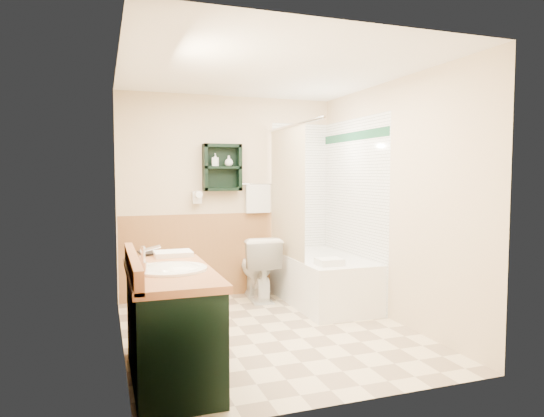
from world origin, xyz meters
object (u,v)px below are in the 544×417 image
(hair_dryer, at_px, (197,197))
(toilet, at_px, (258,268))
(vanity_book, at_px, (139,241))
(soap_bottle_b, at_px, (229,162))
(vanity, at_px, (171,325))
(bathtub, at_px, (323,280))
(soap_bottle_a, at_px, (215,163))
(wall_shelf, at_px, (222,167))

(hair_dryer, bearing_deg, toilet, -19.07)
(hair_dryer, xyz_separation_m, vanity_book, (-0.76, -1.43, -0.30))
(soap_bottle_b, bearing_deg, toilet, -34.56)
(vanity, relative_size, toilet, 1.65)
(bathtub, relative_size, soap_bottle_b, 11.98)
(toilet, bearing_deg, soap_bottle_a, -19.52)
(vanity, xyz_separation_m, vanity_book, (-0.17, 0.74, 0.51))
(vanity, xyz_separation_m, bathtub, (1.92, 1.52, -0.13))
(soap_bottle_a, relative_size, soap_bottle_b, 1.19)
(vanity, height_order, toilet, vanity)
(wall_shelf, relative_size, soap_bottle_b, 4.39)
(toilet, distance_m, vanity_book, 1.94)
(bathtub, distance_m, vanity_book, 2.32)
(wall_shelf, relative_size, bathtub, 0.37)
(bathtub, height_order, vanity_book, vanity_book)
(toilet, height_order, soap_bottle_a, soap_bottle_a)
(hair_dryer, bearing_deg, wall_shelf, -4.76)
(wall_shelf, relative_size, vanity_book, 2.41)
(vanity, distance_m, soap_bottle_a, 2.59)
(vanity, bearing_deg, hair_dryer, 74.71)
(vanity, bearing_deg, vanity_book, 102.51)
(wall_shelf, distance_m, vanity_book, 1.88)
(soap_bottle_a, bearing_deg, vanity, -110.74)
(bathtub, bearing_deg, wall_shelf, 148.58)
(hair_dryer, bearing_deg, vanity, -105.29)
(hair_dryer, height_order, soap_bottle_a, soap_bottle_a)
(vanity_book, xyz_separation_m, soap_bottle_a, (0.98, 1.40, 0.69))
(soap_bottle_a, height_order, soap_bottle_b, soap_bottle_b)
(vanity, height_order, soap_bottle_a, soap_bottle_a)
(wall_shelf, xyz_separation_m, toilet, (0.37, -0.21, -1.18))
(toilet, xyz_separation_m, vanity_book, (-1.43, -1.20, 0.54))
(vanity_book, distance_m, soap_bottle_a, 1.85)
(vanity, bearing_deg, wall_shelf, 67.41)
(wall_shelf, bearing_deg, toilet, -29.10)
(wall_shelf, relative_size, vanity, 0.44)
(bathtub, bearing_deg, hair_dryer, 153.83)
(vanity, distance_m, bathtub, 2.46)
(wall_shelf, xyz_separation_m, bathtub, (1.03, -0.63, -1.28))
(bathtub, xyz_separation_m, soap_bottle_b, (-0.95, 0.62, 1.35))
(soap_bottle_a, bearing_deg, toilet, -23.98)
(wall_shelf, xyz_separation_m, soap_bottle_a, (-0.08, -0.01, 0.05))
(hair_dryer, bearing_deg, soap_bottle_a, -7.86)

